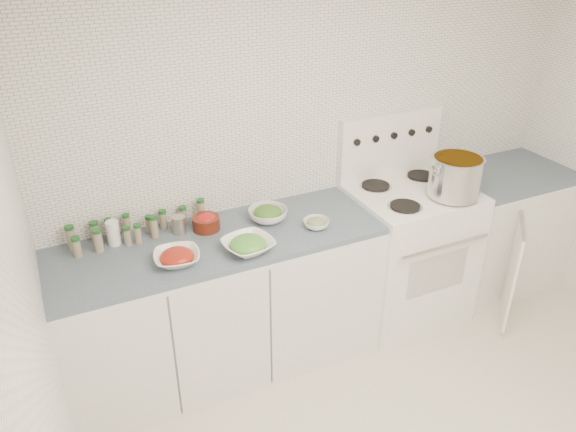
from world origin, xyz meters
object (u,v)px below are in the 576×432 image
object	(u,v)px
stock_pot	(456,175)
stove	(405,248)
bowl_snowpea	(248,245)
bowl_tomato	(177,257)

from	to	relation	value
stock_pot	stove	bearing A→B (deg)	134.28
stove	stock_pot	xyz separation A→B (m)	(0.17, -0.18, 0.58)
stock_pot	bowl_snowpea	distance (m)	1.38
bowl_tomato	stock_pot	bearing A→B (deg)	-1.64
stove	stock_pot	distance (m)	0.64
stove	stock_pot	bearing A→B (deg)	-45.72
bowl_snowpea	bowl_tomato	bearing A→B (deg)	172.34
bowl_tomato	stove	bearing A→B (deg)	4.68
bowl_tomato	bowl_snowpea	distance (m)	0.38
bowl_tomato	bowl_snowpea	bearing A→B (deg)	-7.66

